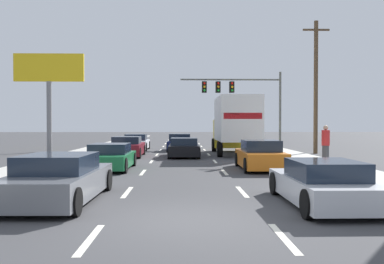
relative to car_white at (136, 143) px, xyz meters
name	(u,v)px	position (x,y,z in m)	size (l,w,h in m)	color
ground_plane	(183,149)	(3.58, 1.37, -0.56)	(140.00, 140.00, 0.00)	#3D3D3F
sidewalk_right	(277,152)	(10.13, -3.63, -0.49)	(2.61, 80.00, 0.14)	#B2AFA8
sidewalk_left	(87,152)	(-2.97, -3.63, -0.49)	(2.61, 80.00, 0.14)	#B2AFA8
lane_markings	(183,152)	(3.58, -2.46, -0.56)	(3.54, 57.00, 0.01)	silver
car_white	(136,143)	(0.00, 0.00, 0.00)	(1.89, 4.05, 1.23)	white
car_maroon	(127,147)	(0.15, -6.54, 0.01)	(1.96, 4.28, 1.25)	maroon
car_green	(110,157)	(0.32, -13.76, -0.03)	(1.96, 4.07, 1.15)	#196B38
car_gray	(59,180)	(0.31, -21.40, 0.01)	(2.06, 4.69, 1.24)	slate
car_navy	(180,143)	(3.38, -0.70, 0.02)	(1.96, 4.25, 1.27)	#141E4C
car_black	(184,148)	(3.65, -6.71, -0.02)	(1.92, 4.49, 1.17)	black
box_truck	(235,123)	(7.03, -4.96, 1.53)	(2.71, 7.62, 3.73)	white
car_orange	(260,156)	(6.97, -13.97, 0.03)	(1.86, 4.02, 1.31)	orange
car_silver	(323,184)	(6.97, -22.07, -0.04)	(1.84, 4.18, 1.13)	#B7BABF
traffic_signal_mast	(234,91)	(8.04, 3.55, 4.28)	(8.73, 0.69, 6.52)	#595B56
utility_pole_mid	(316,85)	(12.60, -4.25, 4.06)	(1.80, 0.28, 8.98)	brown
roadside_billboard	(49,80)	(-6.09, -1.84, 4.66)	(5.03, 0.36, 7.10)	slate
pedestrian_near_corner	(326,144)	(10.39, -12.52, 0.48)	(0.38, 0.38, 1.81)	#3F3F42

